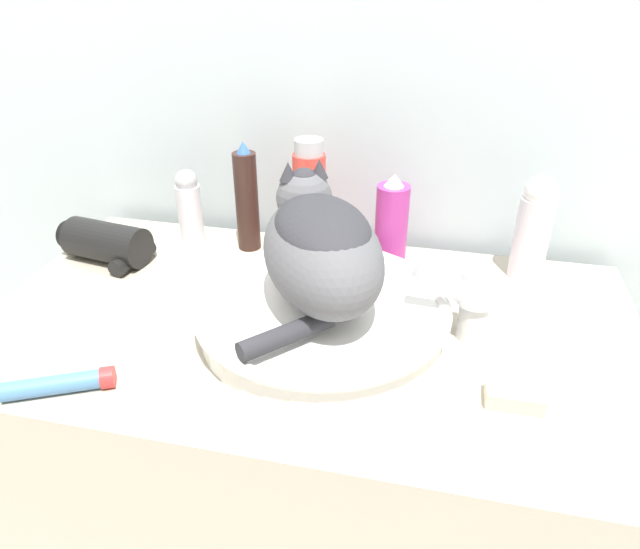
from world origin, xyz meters
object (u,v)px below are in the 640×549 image
at_px(deodorant_stick, 189,207).
at_px(cream_tube, 60,384).
at_px(faucet, 470,299).
at_px(shampoo_bottle_tall, 309,201).
at_px(spray_bottle_trigger, 391,223).
at_px(hair_dryer, 108,243).
at_px(lotion_bottle_white, 533,228).
at_px(soap_bar, 515,396).
at_px(cat, 320,244).
at_px(hairspray_can_black, 247,200).

distance_m(deodorant_stick, cream_tube, 0.47).
distance_m(faucet, shampoo_bottle_tall, 0.37).
bearing_deg(faucet, spray_bottle_trigger, -64.65).
distance_m(spray_bottle_trigger, hair_dryer, 0.54).
relative_size(deodorant_stick, spray_bottle_trigger, 0.87).
height_order(lotion_bottle_white, soap_bar, lotion_bottle_white).
height_order(cat, hair_dryer, cat).
relative_size(cat, hair_dryer, 1.85).
bearing_deg(lotion_bottle_white, cream_tube, -143.83).
height_order(hairspray_can_black, soap_bar, hairspray_can_black).
xyz_separation_m(cream_tube, soap_bar, (0.60, 0.11, -0.00)).
bearing_deg(hair_dryer, faucet, 179.85).
xyz_separation_m(lotion_bottle_white, hair_dryer, (-0.77, -0.11, -0.06)).
bearing_deg(soap_bar, lotion_bottle_white, 83.27).
distance_m(shampoo_bottle_tall, lotion_bottle_white, 0.41).
distance_m(shampoo_bottle_tall, hair_dryer, 0.39).
bearing_deg(spray_bottle_trigger, cat, -108.74).
bearing_deg(spray_bottle_trigger, hairspray_can_black, 180.00).
relative_size(shampoo_bottle_tall, hairspray_can_black, 1.06).
height_order(hairspray_can_black, lotion_bottle_white, hairspray_can_black).
xyz_separation_m(hairspray_can_black, soap_bar, (0.49, -0.36, -0.09)).
relative_size(shampoo_bottle_tall, soap_bar, 3.06).
bearing_deg(shampoo_bottle_tall, lotion_bottle_white, 0.00).
bearing_deg(hairspray_can_black, deodorant_stick, 180.00).
bearing_deg(shampoo_bottle_tall, hairspray_can_black, 180.00).
relative_size(cat, deodorant_stick, 2.24).
height_order(shampoo_bottle_tall, soap_bar, shampoo_bottle_tall).
distance_m(shampoo_bottle_tall, deodorant_stick, 0.25).
bearing_deg(faucet, hairspray_can_black, -35.11).
xyz_separation_m(spray_bottle_trigger, hair_dryer, (-0.53, -0.11, -0.04)).
height_order(faucet, deodorant_stick, deodorant_stick).
xyz_separation_m(deodorant_stick, hairspray_can_black, (0.12, 0.00, 0.03)).
bearing_deg(soap_bar, cat, 158.16).
height_order(shampoo_bottle_tall, hair_dryer, shampoo_bottle_tall).
xyz_separation_m(cat, spray_bottle_trigger, (0.08, 0.24, -0.07)).
relative_size(faucet, hairspray_can_black, 0.58).
distance_m(faucet, soap_bar, 0.16).
bearing_deg(spray_bottle_trigger, shampoo_bottle_tall, 180.00).
xyz_separation_m(cat, deodorant_stick, (-0.32, 0.24, -0.07)).
relative_size(cat, shampoo_bottle_tall, 1.50).
bearing_deg(cream_tube, hairspray_can_black, 76.80).
bearing_deg(hair_dryer, shampoo_bottle_tall, -154.21).
xyz_separation_m(deodorant_stick, cream_tube, (0.01, -0.47, -0.06)).
bearing_deg(lotion_bottle_white, cat, -143.91).
height_order(cat, cream_tube, cat).
bearing_deg(shampoo_bottle_tall, cream_tube, -116.58).
bearing_deg(shampoo_bottle_tall, cat, -72.79).
distance_m(cat, spray_bottle_trigger, 0.26).
distance_m(spray_bottle_trigger, soap_bar, 0.42).
bearing_deg(cream_tube, faucet, 25.07).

